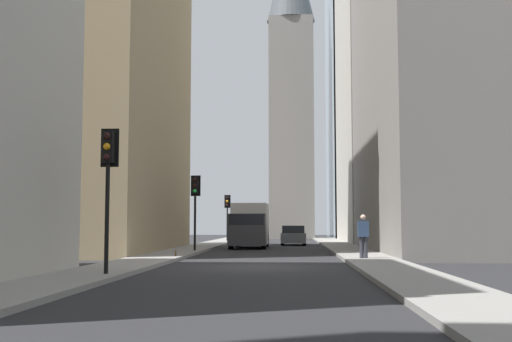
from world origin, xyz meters
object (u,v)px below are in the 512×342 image
at_px(traffic_light_far_junction, 227,207).
at_px(discarded_bottle, 176,253).
at_px(traffic_light_midblock, 195,195).
at_px(pedestrian, 363,234).
at_px(delivery_truck, 250,225).
at_px(traffic_light_foreground, 108,166).
at_px(hatchback_grey, 293,236).

distance_m(traffic_light_far_junction, discarded_bottle, 26.19).
xyz_separation_m(traffic_light_midblock, pedestrian, (-7.26, -8.02, -1.95)).
xyz_separation_m(delivery_truck, discarded_bottle, (-13.24, 2.35, -1.21)).
distance_m(traffic_light_midblock, pedestrian, 10.99).
bearing_deg(pedestrian, traffic_light_far_junction, 16.95).
bearing_deg(traffic_light_midblock, traffic_light_foreground, 179.78).
bearing_deg(traffic_light_far_junction, traffic_light_midblock, -179.02).
bearing_deg(pedestrian, discarded_bottle, 80.10).
relative_size(traffic_light_foreground, pedestrian, 2.32).
height_order(traffic_light_far_junction, discarded_bottle, traffic_light_far_junction).
xyz_separation_m(traffic_light_far_junction, pedestrian, (-27.43, -8.36, -1.87)).
bearing_deg(traffic_light_foreground, traffic_light_midblock, -0.22).
bearing_deg(traffic_light_foreground, pedestrian, -43.42).
bearing_deg(delivery_truck, discarded_bottle, 169.95).
bearing_deg(hatchback_grey, pedestrian, -172.19).
height_order(traffic_light_foreground, pedestrian, traffic_light_foreground).
height_order(traffic_light_foreground, discarded_bottle, traffic_light_foreground).
bearing_deg(discarded_bottle, hatchback_grey, -15.14).
bearing_deg(traffic_light_far_junction, discarded_bottle, -179.09).
distance_m(hatchback_grey, traffic_light_far_junction, 9.25).
distance_m(delivery_truck, traffic_light_foreground, 23.36).
height_order(traffic_light_foreground, traffic_light_far_junction, traffic_light_foreground).
bearing_deg(discarded_bottle, delivery_truck, -10.05).
relative_size(delivery_truck, traffic_light_far_junction, 1.67).
bearing_deg(hatchback_grey, delivery_truck, 154.19).
distance_m(traffic_light_foreground, discarded_bottle, 10.34).
height_order(hatchback_grey, pedestrian, pedestrian).
relative_size(traffic_light_far_junction, pedestrian, 2.18).
bearing_deg(hatchback_grey, traffic_light_far_junction, 38.40).
relative_size(delivery_truck, pedestrian, 3.66).
height_order(delivery_truck, traffic_light_far_junction, traffic_light_far_junction).
xyz_separation_m(hatchback_grey, traffic_light_midblock, (-13.15, 5.22, 2.39)).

